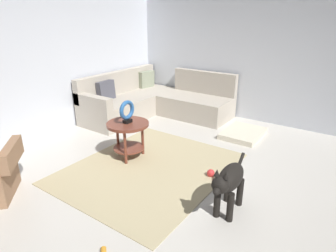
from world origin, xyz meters
The scene contains 10 objects.
ground_plane centered at (0.00, 0.00, -0.05)m, with size 6.00×6.00×0.10m, color beige.
wall_back centered at (0.00, 2.94, 1.35)m, with size 6.00×0.12×2.70m, color silver.
wall_right centered at (2.94, 0.00, 1.35)m, with size 0.12×6.00×2.70m, color silver.
area_rug centered at (0.15, 0.70, 0.01)m, with size 2.30×1.90×0.01m, color tan.
sectional_couch centered at (1.99, 2.02, 0.29)m, with size 2.20×2.25×0.88m.
side_table centered at (0.25, 1.16, 0.42)m, with size 0.60×0.60×0.54m.
torus_sculpture centered at (0.25, 1.16, 0.71)m, with size 0.28×0.08×0.33m.
dog_bed_mat centered at (1.98, 0.08, 0.04)m, with size 0.80×0.60×0.09m, color beige.
dog centered at (-0.12, -0.55, 0.38)m, with size 0.85×0.26×0.63m.
dog_toy_ball centered at (0.44, -0.08, 0.05)m, with size 0.10×0.10×0.10m, color red.
Camera 1 is at (-2.56, -1.50, 1.97)m, focal length 30.95 mm.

